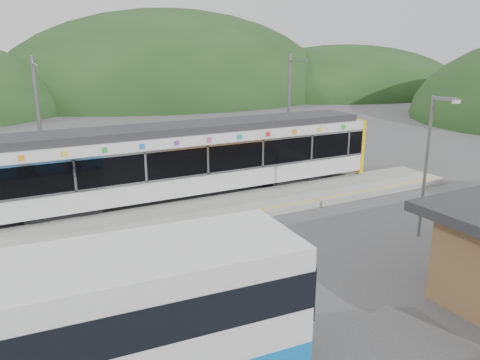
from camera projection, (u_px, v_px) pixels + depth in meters
name	position (u px, v px, depth m)	size (l,w,h in m)	color
ground	(260.00, 236.00, 18.82)	(120.00, 120.00, 0.00)	#4C4C4F
hills	(308.00, 184.00, 26.11)	(146.00, 149.00, 26.00)	#1E3D19
platform	(224.00, 209.00, 21.58)	(26.00, 3.20, 0.30)	#9E9E99
yellow_line	(237.00, 214.00, 20.43)	(26.00, 0.10, 0.01)	yellow
train	(187.00, 158.00, 23.04)	(20.44, 3.01, 3.74)	black
catenary_mast_west	(40.00, 129.00, 21.94)	(0.18, 1.80, 7.00)	slate
catenary_mast_east	(289.00, 111.00, 28.27)	(0.18, 1.80, 7.00)	slate
bus	(18.00, 352.00, 9.13)	(12.01, 3.54, 3.23)	blue
lamp_post	(430.00, 155.00, 17.80)	(0.40, 1.04, 5.60)	slate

